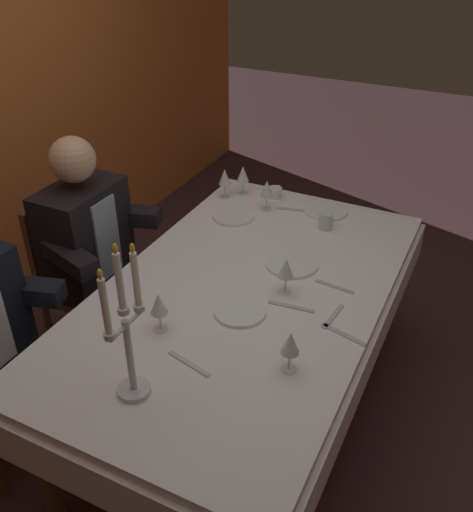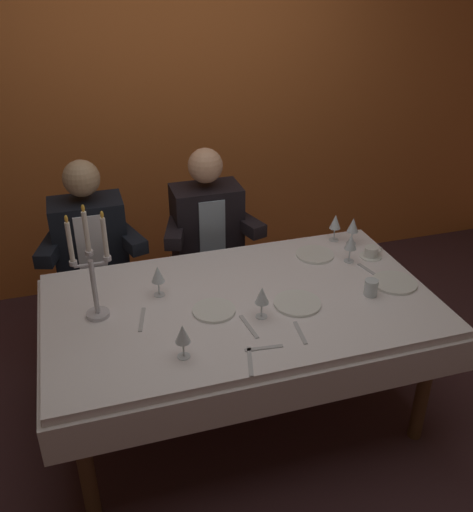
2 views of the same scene
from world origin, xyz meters
The scene contains 22 objects.
ground_plane centered at (0.00, 0.00, 0.00)m, with size 12.00×12.00×0.00m, color #42272C.
dining_table centered at (0.00, 0.00, 0.62)m, with size 1.94×1.14×0.74m.
candelabra centered at (-0.69, 0.07, 0.97)m, with size 0.19×0.11×0.57m.
dinner_plate_0 centered at (0.54, 0.32, 0.75)m, with size 0.21×0.21×0.01m, color white.
dinner_plate_1 centered at (0.81, -0.08, 0.75)m, with size 0.23×0.23×0.01m, color white.
dinner_plate_2 centered at (-0.15, -0.05, 0.75)m, with size 0.21×0.21×0.01m, color white.
dinner_plate_3 centered at (0.25, -0.11, 0.75)m, with size 0.23×0.23×0.01m, color white.
wine_glass_0 centered at (0.05, -0.16, 0.85)m, with size 0.07×0.07×0.16m.
wine_glass_1 centered at (0.73, 0.47, 0.86)m, with size 0.07×0.07×0.16m.
wine_glass_2 centered at (-0.36, -0.34, 0.85)m, with size 0.07×0.07×0.16m.
wine_glass_3 centered at (0.69, 0.21, 0.85)m, with size 0.07×0.07×0.16m.
wine_glass_4 centered at (-0.38, 0.17, 0.85)m, with size 0.07×0.07×0.16m.
wine_glass_5 centered at (0.80, 0.40, 0.86)m, with size 0.07×0.07×0.16m.
water_tumbler_0 centered at (0.64, -0.14, 0.78)m, with size 0.07×0.07×0.08m, color silver.
coffee_cup_0 centered at (0.84, 0.22, 0.77)m, with size 0.13×0.12×0.06m.
spoon_0 centered at (0.18, -0.33, 0.74)m, with size 0.17×0.02×0.01m, color #B7B7BC.
spoon_1 centered at (-0.02, -0.39, 0.74)m, with size 0.17×0.02×0.01m, color #B7B7BC.
knife_2 centered at (-0.10, -0.46, 0.74)m, with size 0.19×0.02×0.01m, color #B7B7BC.
fork_3 centered at (0.75, 0.08, 0.74)m, with size 0.17×0.02×0.01m, color #B7B7BC.
knife_4 centered at (-0.49, -0.02, 0.74)m, with size 0.19×0.02×0.01m, color #B7B7BC.
knife_5 centered at (-0.03, -0.22, 0.74)m, with size 0.19×0.02×0.01m, color #B7B7BC.
seated_diner_1 centered at (0.05, 0.89, 0.74)m, with size 0.63×0.48×1.24m.
Camera 1 is at (-1.72, -0.81, 2.11)m, focal length 39.33 mm.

